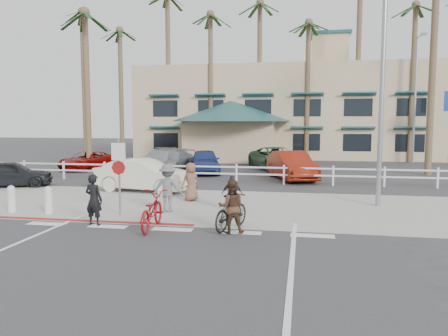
% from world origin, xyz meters
% --- Properties ---
extents(ground, '(140.00, 140.00, 0.00)m').
position_xyz_m(ground, '(0.00, 0.00, 0.00)').
color(ground, '#333335').
extents(bike_path, '(12.00, 16.00, 0.01)m').
position_xyz_m(bike_path, '(0.00, -2.00, 0.00)').
color(bike_path, '#333335').
rests_on(bike_path, ground).
extents(sidewalk_plaza, '(22.00, 7.00, 0.01)m').
position_xyz_m(sidewalk_plaza, '(0.00, 4.50, 0.01)').
color(sidewalk_plaza, gray).
rests_on(sidewalk_plaza, ground).
extents(cross_street, '(40.00, 5.00, 0.01)m').
position_xyz_m(cross_street, '(0.00, 8.50, 0.00)').
color(cross_street, '#333335').
rests_on(cross_street, ground).
extents(parking_lot, '(50.00, 16.00, 0.01)m').
position_xyz_m(parking_lot, '(0.00, 18.00, 0.00)').
color(parking_lot, '#333335').
rests_on(parking_lot, ground).
extents(curb_red, '(7.00, 0.25, 0.02)m').
position_xyz_m(curb_red, '(-3.00, 1.20, 0.01)').
color(curb_red, maroon).
rests_on(curb_red, ground).
extents(rail_fence, '(29.40, 0.16, 1.00)m').
position_xyz_m(rail_fence, '(0.50, 10.50, 0.50)').
color(rail_fence, silver).
rests_on(rail_fence, ground).
extents(building, '(28.00, 16.00, 11.30)m').
position_xyz_m(building, '(2.00, 31.00, 5.65)').
color(building, '#CBB28B').
rests_on(building, ground).
extents(sign_post, '(0.50, 0.10, 2.90)m').
position_xyz_m(sign_post, '(-2.30, 2.20, 1.45)').
color(sign_post, gray).
rests_on(sign_post, ground).
extents(bollard_0, '(0.26, 0.26, 0.95)m').
position_xyz_m(bollard_0, '(-4.80, 2.00, 0.47)').
color(bollard_0, silver).
rests_on(bollard_0, ground).
extents(bollard_1, '(0.26, 0.26, 0.95)m').
position_xyz_m(bollard_1, '(-6.20, 2.00, 0.47)').
color(bollard_1, silver).
rests_on(bollard_1, ground).
extents(streetlight_0, '(0.60, 2.00, 9.00)m').
position_xyz_m(streetlight_0, '(6.50, 5.50, 4.50)').
color(streetlight_0, gray).
rests_on(streetlight_0, ground).
extents(streetlight_1, '(0.60, 2.00, 9.50)m').
position_xyz_m(streetlight_1, '(12.00, 24.00, 4.75)').
color(streetlight_1, gray).
rests_on(streetlight_1, ground).
extents(palm_0, '(4.00, 4.00, 15.00)m').
position_xyz_m(palm_0, '(-16.00, 26.00, 7.50)').
color(palm_0, black).
rests_on(palm_0, ground).
extents(palm_1, '(4.00, 4.00, 13.00)m').
position_xyz_m(palm_1, '(-12.00, 25.00, 6.50)').
color(palm_1, black).
rests_on(palm_1, ground).
extents(palm_2, '(4.00, 4.00, 16.00)m').
position_xyz_m(palm_2, '(-8.00, 26.00, 8.00)').
color(palm_2, black).
rests_on(palm_2, ground).
extents(palm_3, '(4.00, 4.00, 14.00)m').
position_xyz_m(palm_3, '(-4.00, 25.00, 7.00)').
color(palm_3, black).
rests_on(palm_3, ground).
extents(palm_4, '(4.00, 4.00, 15.00)m').
position_xyz_m(palm_4, '(0.00, 26.00, 7.50)').
color(palm_4, black).
rests_on(palm_4, ground).
extents(palm_5, '(4.00, 4.00, 13.00)m').
position_xyz_m(palm_5, '(4.00, 25.00, 6.50)').
color(palm_5, black).
rests_on(palm_5, ground).
extents(palm_6, '(4.00, 4.00, 17.00)m').
position_xyz_m(palm_6, '(8.00, 26.00, 8.50)').
color(palm_6, black).
rests_on(palm_6, ground).
extents(palm_7, '(4.00, 4.00, 14.00)m').
position_xyz_m(palm_7, '(12.00, 25.00, 7.00)').
color(palm_7, black).
rests_on(palm_7, ground).
extents(palm_10, '(4.00, 4.00, 12.00)m').
position_xyz_m(palm_10, '(-10.00, 15.00, 6.00)').
color(palm_10, black).
rests_on(palm_10, ground).
extents(palm_11, '(4.00, 4.00, 14.00)m').
position_xyz_m(palm_11, '(11.00, 16.00, 7.00)').
color(palm_11, black).
rests_on(palm_11, ground).
extents(bike_red, '(0.87, 2.12, 1.09)m').
position_xyz_m(bike_red, '(-0.63, 0.62, 0.54)').
color(bike_red, maroon).
rests_on(bike_red, ground).
extents(rider_red, '(0.63, 0.48, 1.58)m').
position_xyz_m(rider_red, '(-2.49, 0.72, 0.79)').
color(rider_red, black).
rests_on(rider_red, ground).
extents(bike_black, '(1.10, 1.84, 1.07)m').
position_xyz_m(bike_black, '(1.68, 0.96, 0.53)').
color(bike_black, black).
rests_on(bike_black, ground).
extents(rider_black, '(0.83, 0.70, 1.52)m').
position_xyz_m(rider_black, '(1.75, 0.55, 0.76)').
color(rider_black, '#442D1D').
rests_on(rider_black, ground).
extents(pedestrian_a, '(1.10, 0.66, 1.68)m').
position_xyz_m(pedestrian_a, '(-0.89, 3.05, 0.84)').
color(pedestrian_a, '#5F5F5F').
rests_on(pedestrian_a, ground).
extents(pedestrian_child, '(0.75, 0.34, 1.26)m').
position_xyz_m(pedestrian_child, '(1.30, 3.53, 0.63)').
color(pedestrian_child, '#262533').
rests_on(pedestrian_child, ground).
extents(pedestrian_b, '(0.89, 0.86, 1.54)m').
position_xyz_m(pedestrian_b, '(-0.65, 5.27, 0.77)').
color(pedestrian_b, brown).
rests_on(pedestrian_b, ground).
extents(car_white_sedan, '(4.68, 2.25, 1.48)m').
position_xyz_m(car_white_sedan, '(-3.35, 7.25, 0.74)').
color(car_white_sedan, silver).
rests_on(car_white_sedan, ground).
extents(car_red_compact, '(4.07, 2.87, 1.29)m').
position_xyz_m(car_red_compact, '(-10.20, 7.47, 0.64)').
color(car_red_compact, black).
rests_on(car_red_compact, ground).
extents(lot_car_0, '(2.66, 4.59, 1.20)m').
position_xyz_m(lot_car_0, '(-10.32, 15.30, 0.60)').
color(lot_car_0, '#830806').
rests_on(lot_car_0, ground).
extents(lot_car_1, '(2.23, 4.70, 1.32)m').
position_xyz_m(lot_car_1, '(-4.49, 15.29, 0.66)').
color(lot_car_1, gray).
rests_on(lot_car_1, ground).
extents(lot_car_2, '(2.79, 4.65, 1.48)m').
position_xyz_m(lot_car_2, '(-2.19, 14.64, 0.74)').
color(lot_car_2, navy).
rests_on(lot_car_2, ground).
extents(lot_car_3, '(3.10, 4.98, 1.55)m').
position_xyz_m(lot_car_3, '(3.13, 12.56, 0.77)').
color(lot_car_3, maroon).
rests_on(lot_car_3, ground).
extents(lot_car_4, '(3.48, 4.96, 1.33)m').
position_xyz_m(lot_car_4, '(-5.42, 17.55, 0.67)').
color(lot_car_4, gray).
rests_on(lot_car_4, ground).
extents(lot_car_5, '(4.47, 5.87, 1.48)m').
position_xyz_m(lot_car_5, '(2.00, 17.53, 0.74)').
color(lot_car_5, '#2D5439').
rests_on(lot_car_5, ground).
extents(lot_car_6, '(2.65, 5.14, 1.43)m').
position_xyz_m(lot_car_6, '(-4.96, 14.52, 0.71)').
color(lot_car_6, gray).
rests_on(lot_car_6, ground).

